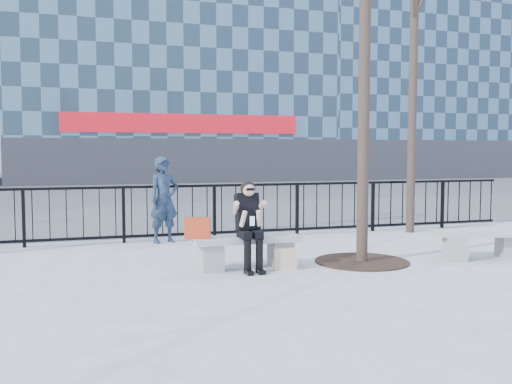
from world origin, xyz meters
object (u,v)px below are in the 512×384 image
object	(u,v)px
bench_main	(247,249)
seated_woman	(250,226)
standing_man	(164,200)
bench_second	(482,241)

from	to	relation	value
bench_main	seated_woman	world-z (taller)	seated_woman
bench_main	standing_man	bearing A→B (deg)	106.82
bench_second	seated_woman	world-z (taller)	seated_woman
bench_second	seated_woman	bearing A→B (deg)	-168.01
bench_second	bench_main	bearing A→B (deg)	-170.31
seated_woman	standing_man	distance (m)	3.08
bench_main	bench_second	xyz separation A→B (m)	(3.95, -0.41, -0.01)
bench_main	bench_second	size ratio (longest dim) A/B	1.04
bench_main	seated_woman	size ratio (longest dim) A/B	1.23
seated_woman	standing_man	bearing A→B (deg)	105.96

